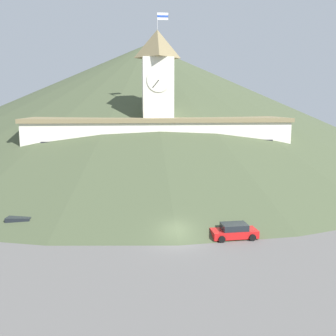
{
  "coord_description": "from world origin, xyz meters",
  "views": [
    {
      "loc": [
        -4.21,
        -33.19,
        12.66
      ],
      "look_at": [
        0.0,
        8.36,
        5.58
      ],
      "focal_mm": 40.0,
      "sensor_mm": 36.0,
      "label": 1
    }
  ],
  "objects_px": {
    "car_silver_hatch": "(154,214)",
    "street_lamp_right": "(113,176)",
    "car_red_sedan": "(234,231)",
    "car_green_wagon": "(219,203)",
    "car_white_taxi": "(21,224)",
    "car_blue_van": "(115,200)",
    "car_yellow_coupe": "(40,206)",
    "street_lamp_center": "(203,174)"
  },
  "relations": [
    {
      "from": "car_silver_hatch",
      "to": "street_lamp_right",
      "type": "bearing_deg",
      "value": -58.26
    },
    {
      "from": "car_green_wagon",
      "to": "car_blue_van",
      "type": "bearing_deg",
      "value": -4.22
    },
    {
      "from": "car_yellow_coupe",
      "to": "car_blue_van",
      "type": "xyz_separation_m",
      "value": [
        8.91,
        0.32,
        0.34
      ]
    },
    {
      "from": "car_white_taxi",
      "to": "car_silver_hatch",
      "type": "bearing_deg",
      "value": 15.47
    },
    {
      "from": "car_red_sedan",
      "to": "car_yellow_coupe",
      "type": "distance_m",
      "value": 23.72
    },
    {
      "from": "car_red_sedan",
      "to": "car_blue_van",
      "type": "height_order",
      "value": "car_blue_van"
    },
    {
      "from": "car_red_sedan",
      "to": "car_yellow_coupe",
      "type": "xyz_separation_m",
      "value": [
        -20.71,
        11.57,
        -0.05
      ]
    },
    {
      "from": "street_lamp_right",
      "to": "car_white_taxi",
      "type": "xyz_separation_m",
      "value": [
        -8.81,
        -11.83,
        -2.55
      ]
    },
    {
      "from": "street_lamp_right",
      "to": "car_green_wagon",
      "type": "relative_size",
      "value": 0.94
    },
    {
      "from": "street_lamp_right",
      "to": "car_white_taxi",
      "type": "height_order",
      "value": "street_lamp_right"
    },
    {
      "from": "car_red_sedan",
      "to": "car_green_wagon",
      "type": "relative_size",
      "value": 0.96
    },
    {
      "from": "car_silver_hatch",
      "to": "car_red_sedan",
      "type": "bearing_deg",
      "value": 143.23
    },
    {
      "from": "street_lamp_right",
      "to": "car_blue_van",
      "type": "bearing_deg",
      "value": -84.59
    },
    {
      "from": "street_lamp_center",
      "to": "car_white_taxi",
      "type": "height_order",
      "value": "street_lamp_center"
    },
    {
      "from": "car_silver_hatch",
      "to": "car_white_taxi",
      "type": "relative_size",
      "value": 0.86
    },
    {
      "from": "car_white_taxi",
      "to": "car_blue_van",
      "type": "bearing_deg",
      "value": 45.92
    },
    {
      "from": "car_yellow_coupe",
      "to": "car_silver_hatch",
      "type": "bearing_deg",
      "value": 153.56
    },
    {
      "from": "street_lamp_center",
      "to": "car_blue_van",
      "type": "bearing_deg",
      "value": -160.1
    },
    {
      "from": "car_red_sedan",
      "to": "car_silver_hatch",
      "type": "distance_m",
      "value": 9.74
    },
    {
      "from": "street_lamp_center",
      "to": "car_blue_van",
      "type": "distance_m",
      "value": 12.93
    },
    {
      "from": "car_red_sedan",
      "to": "street_lamp_right",
      "type": "bearing_deg",
      "value": -56.23
    },
    {
      "from": "car_blue_van",
      "to": "car_white_taxi",
      "type": "bearing_deg",
      "value": -147.23
    },
    {
      "from": "car_green_wagon",
      "to": "car_blue_van",
      "type": "height_order",
      "value": "car_blue_van"
    },
    {
      "from": "car_green_wagon",
      "to": "car_blue_van",
      "type": "xyz_separation_m",
      "value": [
        -12.71,
        1.65,
        0.25
      ]
    },
    {
      "from": "car_white_taxi",
      "to": "car_red_sedan",
      "type": "bearing_deg",
      "value": -4.97
    },
    {
      "from": "car_yellow_coupe",
      "to": "car_red_sedan",
      "type": "bearing_deg",
      "value": 145.13
    },
    {
      "from": "car_white_taxi",
      "to": "car_blue_van",
      "type": "relative_size",
      "value": 0.89
    },
    {
      "from": "street_lamp_right",
      "to": "car_blue_van",
      "type": "distance_m",
      "value": 4.91
    },
    {
      "from": "car_silver_hatch",
      "to": "car_white_taxi",
      "type": "distance_m",
      "value": 13.9
    },
    {
      "from": "street_lamp_center",
      "to": "street_lamp_right",
      "type": "bearing_deg",
      "value": -180.0
    },
    {
      "from": "car_white_taxi",
      "to": "car_green_wagon",
      "type": "relative_size",
      "value": 1.0
    },
    {
      "from": "car_white_taxi",
      "to": "car_green_wagon",
      "type": "height_order",
      "value": "car_green_wagon"
    },
    {
      "from": "car_yellow_coupe",
      "to": "street_lamp_center",
      "type": "bearing_deg",
      "value": -173.13
    },
    {
      "from": "car_yellow_coupe",
      "to": "car_blue_van",
      "type": "height_order",
      "value": "car_blue_van"
    },
    {
      "from": "street_lamp_center",
      "to": "car_yellow_coupe",
      "type": "distance_m",
      "value": 21.55
    },
    {
      "from": "street_lamp_right",
      "to": "car_yellow_coupe",
      "type": "relative_size",
      "value": 1.01
    },
    {
      "from": "street_lamp_center",
      "to": "car_yellow_coupe",
      "type": "height_order",
      "value": "street_lamp_center"
    },
    {
      "from": "street_lamp_right",
      "to": "car_blue_van",
      "type": "relative_size",
      "value": 0.83
    },
    {
      "from": "street_lamp_center",
      "to": "car_white_taxi",
      "type": "xyz_separation_m",
      "value": [
        -21.19,
        -11.83,
        -2.55
      ]
    },
    {
      "from": "car_silver_hatch",
      "to": "car_yellow_coupe",
      "type": "distance_m",
      "value": 14.36
    },
    {
      "from": "car_silver_hatch",
      "to": "car_blue_van",
      "type": "bearing_deg",
      "value": -45.22
    },
    {
      "from": "street_lamp_center",
      "to": "car_red_sedan",
      "type": "height_order",
      "value": "street_lamp_center"
    }
  ]
}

